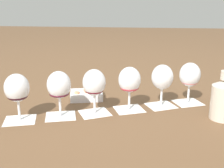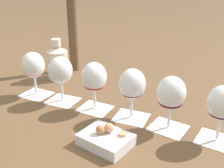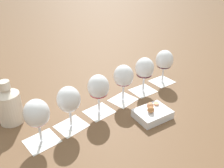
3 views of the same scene
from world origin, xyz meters
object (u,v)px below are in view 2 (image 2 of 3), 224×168
object	(u,v)px
snack_dish	(106,139)
wine_glass_4	(171,94)
wine_glass_1	(61,72)
wine_glass_3	(132,86)
ceramic_vase	(58,62)
wine_glass_0	(33,67)
wine_glass_5	(222,105)
wine_glass_2	(94,78)

from	to	relation	value
snack_dish	wine_glass_4	bearing A→B (deg)	75.37
wine_glass_1	wine_glass_3	size ratio (longest dim) A/B	1.00
wine_glass_1	ceramic_vase	bearing A→B (deg)	154.29
wine_glass_1	wine_glass_4	distance (m)	0.43
ceramic_vase	snack_dish	bearing A→B (deg)	-15.58
wine_glass_1	ceramic_vase	world-z (taller)	ceramic_vase
wine_glass_3	snack_dish	xyz separation A→B (m)	(0.07, -0.17, -0.10)
wine_glass_0	wine_glass_4	bearing A→B (deg)	23.42
wine_glass_0	ceramic_vase	bearing A→B (deg)	123.07
wine_glass_1	wine_glass_0	bearing A→B (deg)	-155.41
wine_glass_5	snack_dish	bearing A→B (deg)	-125.67
wine_glass_5	wine_glass_2	bearing A→B (deg)	-157.55
ceramic_vase	wine_glass_2	bearing A→B (deg)	-7.76
wine_glass_0	wine_glass_3	bearing A→B (deg)	24.25
wine_glass_0	wine_glass_5	distance (m)	0.71
wine_glass_2	wine_glass_0	bearing A→B (deg)	-155.55
snack_dish	wine_glass_0	bearing A→B (deg)	-179.15
wine_glass_0	ceramic_vase	world-z (taller)	ceramic_vase
wine_glass_2	wine_glass_3	bearing A→B (deg)	23.86
wine_glass_2	wine_glass_3	distance (m)	0.15
wine_glass_0	snack_dish	distance (m)	0.47
wine_glass_5	wine_glass_4	bearing A→B (deg)	-157.45
wine_glass_4	ceramic_vase	xyz separation A→B (m)	(-0.62, -0.06, -0.04)
wine_glass_0	snack_dish	size ratio (longest dim) A/B	1.07
wine_glass_1	snack_dish	world-z (taller)	wine_glass_1
wine_glass_3	snack_dish	bearing A→B (deg)	-67.20
ceramic_vase	snack_dish	world-z (taller)	ceramic_vase
wine_glass_3	snack_dish	distance (m)	0.21
wine_glass_2	wine_glass_4	xyz separation A→B (m)	(0.26, 0.11, 0.00)
wine_glass_1	wine_glass_2	distance (m)	0.15
wine_glass_4	wine_glass_1	bearing A→B (deg)	-156.95
ceramic_vase	wine_glass_1	bearing A→B (deg)	-25.71
wine_glass_1	snack_dish	distance (m)	0.35
wine_glass_0	wine_glass_1	bearing A→B (deg)	24.59
wine_glass_0	wine_glass_3	distance (m)	0.42
wine_glass_2	wine_glass_5	bearing A→B (deg)	22.45
wine_glass_0	wine_glass_2	distance (m)	0.28
ceramic_vase	snack_dish	size ratio (longest dim) A/B	1.12
wine_glass_2	wine_glass_3	xyz separation A→B (m)	(0.13, 0.06, -0.00)
wine_glass_0	wine_glass_2	xyz separation A→B (m)	(0.25, 0.11, 0.00)
wine_glass_2	snack_dish	distance (m)	0.25
wine_glass_4	wine_glass_5	xyz separation A→B (m)	(0.14, 0.06, -0.00)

